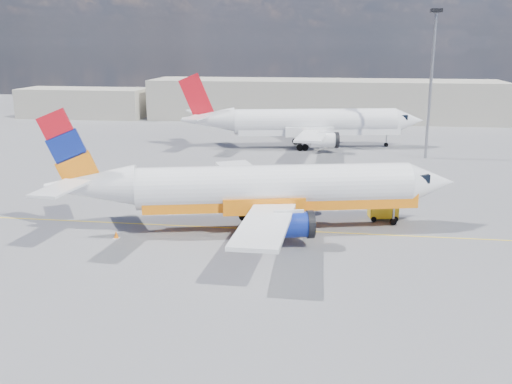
# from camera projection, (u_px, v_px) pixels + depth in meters

# --- Properties ---
(ground) EXTENTS (240.00, 240.00, 0.00)m
(ground) POSITION_uv_depth(u_px,v_px,m) (233.00, 240.00, 45.61)
(ground) COLOR #5A5A5F
(ground) RESTS_ON ground
(taxi_line) EXTENTS (70.00, 0.15, 0.01)m
(taxi_line) POSITION_uv_depth(u_px,v_px,m) (240.00, 228.00, 48.48)
(taxi_line) COLOR yellow
(taxi_line) RESTS_ON ground
(terminal_main) EXTENTS (70.00, 14.00, 8.00)m
(terminal_main) POSITION_uv_depth(u_px,v_px,m) (323.00, 100.00, 115.72)
(terminal_main) COLOR #AAA492
(terminal_main) RESTS_ON ground
(terminal_annex) EXTENTS (26.00, 10.00, 6.00)m
(terminal_annex) POSITION_uv_depth(u_px,v_px,m) (84.00, 103.00, 119.90)
(terminal_annex) COLOR #AAA492
(terminal_annex) RESTS_ON ground
(main_jet) EXTENTS (34.74, 26.63, 10.49)m
(main_jet) POSITION_uv_depth(u_px,v_px,m) (262.00, 189.00, 47.47)
(main_jet) COLOR white
(main_jet) RESTS_ON ground
(second_jet) EXTENTS (36.74, 28.37, 11.09)m
(second_jet) POSITION_uv_depth(u_px,v_px,m) (307.00, 123.00, 84.85)
(second_jet) COLOR white
(second_jet) RESTS_ON ground
(gse_tug) EXTENTS (2.71, 1.94, 1.79)m
(gse_tug) POSITION_uv_depth(u_px,v_px,m) (382.00, 210.00, 50.69)
(gse_tug) COLOR black
(gse_tug) RESTS_ON ground
(traffic_cone) EXTENTS (0.46, 0.46, 0.64)m
(traffic_cone) POSITION_uv_depth(u_px,v_px,m) (116.00, 235.00, 45.95)
(traffic_cone) COLOR white
(traffic_cone) RESTS_ON ground
(floodlight_mast) EXTENTS (1.43, 1.43, 19.52)m
(floodlight_mast) POSITION_uv_depth(u_px,v_px,m) (432.00, 71.00, 74.90)
(floodlight_mast) COLOR gray
(floodlight_mast) RESTS_ON ground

